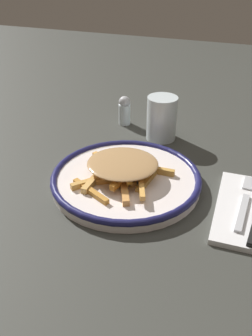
# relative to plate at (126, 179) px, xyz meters

# --- Properties ---
(ground_plane) EXTENTS (2.60, 2.60, 0.00)m
(ground_plane) POSITION_rel_plate_xyz_m (0.00, 0.00, -0.01)
(ground_plane) COLOR #363833
(plate) EXTENTS (0.30, 0.30, 0.03)m
(plate) POSITION_rel_plate_xyz_m (0.00, 0.00, 0.00)
(plate) COLOR white
(plate) RESTS_ON ground_plane
(fries_heap) EXTENTS (0.18, 0.18, 0.04)m
(fries_heap) POSITION_rel_plate_xyz_m (-0.01, -0.01, 0.03)
(fries_heap) COLOR #D9A453
(fries_heap) RESTS_ON plate
(fork) EXTENTS (0.03, 0.18, 0.01)m
(fork) POSITION_rel_plate_xyz_m (0.23, 0.00, -0.00)
(fork) COLOR silver
(fork) RESTS_ON napkin
(water_glass) EXTENTS (0.07, 0.07, 0.11)m
(water_glass) POSITION_rel_plate_xyz_m (0.01, 0.22, 0.04)
(water_glass) COLOR silver
(water_glass) RESTS_ON ground_plane
(salt_shaker) EXTENTS (0.03, 0.03, 0.08)m
(salt_shaker) POSITION_rel_plate_xyz_m (-0.10, 0.27, 0.02)
(salt_shaker) COLOR silver
(salt_shaker) RESTS_ON ground_plane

